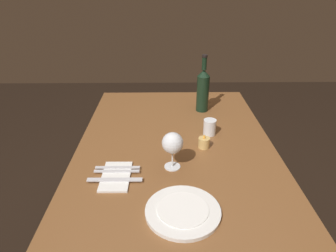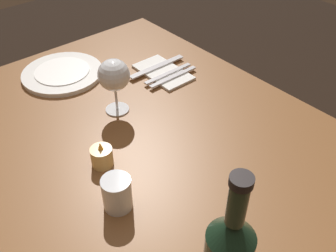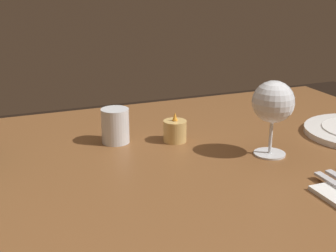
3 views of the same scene
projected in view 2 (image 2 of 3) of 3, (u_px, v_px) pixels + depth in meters
dining_table at (159, 177)px, 0.98m from camera, size 1.30×0.90×0.74m
wine_glass_left at (114, 76)px, 0.99m from camera, size 0.09×0.09×0.16m
water_tumbler at (117, 195)px, 0.78m from camera, size 0.06×0.06×0.08m
votive_candle at (102, 157)px, 0.88m from camera, size 0.05×0.05×0.07m
dinner_plate at (63, 73)px, 1.19m from camera, size 0.25×0.25×0.02m
folded_napkin at (163, 72)px, 1.20m from camera, size 0.19×0.11×0.01m
fork_inner at (168, 74)px, 1.19m from camera, size 0.02×0.18×0.00m
fork_outer at (173, 77)px, 1.17m from camera, size 0.02×0.18×0.00m
table_knife at (157, 67)px, 1.22m from camera, size 0.02×0.21×0.00m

